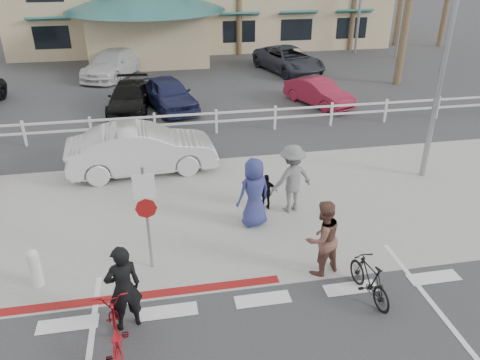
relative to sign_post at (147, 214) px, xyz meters
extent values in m
plane|color=#333335|center=(2.30, -2.20, -1.45)|extent=(140.00, 140.00, 0.00)
cube|color=gray|center=(2.30, 2.30, -1.44)|extent=(22.00, 7.00, 0.01)
cube|color=#333335|center=(2.30, 6.30, -1.45)|extent=(40.00, 5.00, 0.01)
cube|color=#333335|center=(2.30, 15.80, -1.45)|extent=(50.00, 16.00, 0.01)
cube|color=maroon|center=(-0.70, -1.00, -1.44)|extent=(7.00, 0.25, 0.02)
imported|color=maroon|center=(-0.67, -2.60, -0.94)|extent=(0.93, 2.00, 1.01)
imported|color=black|center=(-0.50, -1.84, -0.50)|extent=(0.80, 0.65, 1.89)
imported|color=black|center=(4.54, -1.90, -0.99)|extent=(0.63, 1.57, 0.92)
imported|color=brown|center=(3.82, -0.88, -0.53)|extent=(1.07, 0.95, 1.84)
imported|color=slate|center=(3.93, 1.96, -0.46)|extent=(1.44, 1.07, 1.98)
imported|color=black|center=(3.26, 2.14, -0.91)|extent=(0.65, 0.31, 1.08)
imported|color=navy|center=(2.74, 1.41, -0.49)|extent=(1.09, 0.89, 1.92)
imported|color=beige|center=(-0.16, 5.31, -0.66)|extent=(4.90, 2.02, 1.58)
imported|color=black|center=(-0.76, 11.84, -0.84)|extent=(2.03, 4.30, 1.21)
imported|color=#1B1F45|center=(1.02, 11.74, -0.73)|extent=(2.82, 4.51, 1.43)
imported|color=maroon|center=(7.90, 11.10, -0.85)|extent=(2.67, 3.85, 1.20)
imported|color=silver|center=(-1.77, 18.22, -0.72)|extent=(3.96, 5.45, 1.47)
imported|color=#2F313B|center=(8.26, 17.44, -0.73)|extent=(3.72, 5.63, 1.44)
camera|label=1|loc=(0.40, -9.13, 5.37)|focal=35.00mm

